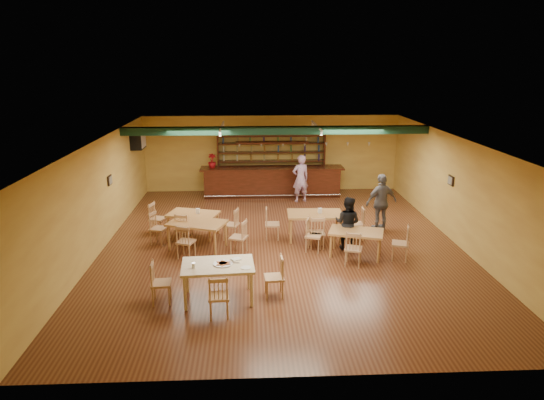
{
  "coord_description": "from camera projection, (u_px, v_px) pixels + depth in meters",
  "views": [
    {
      "loc": [
        -0.88,
        -12.82,
        5.06
      ],
      "look_at": [
        -0.24,
        0.6,
        1.15
      ],
      "focal_mm": 31.75,
      "sensor_mm": 36.0,
      "label": 1
    }
  ],
  "objects": [
    {
      "name": "patron_right_b",
      "position": [
        381.0,
        202.0,
        14.7
      ],
      "size": [
        1.12,
        0.71,
        1.77
      ],
      "primitive_type": "imported",
      "rotation": [
        0.0,
        0.0,
        3.43
      ],
      "color": "slate",
      "rests_on": "ground"
    },
    {
      "name": "track_rail_right",
      "position": [
        317.0,
        126.0,
        16.25
      ],
      "size": [
        0.05,
        2.5,
        0.05
      ],
      "primitive_type": "cube",
      "color": "silver",
      "rests_on": "ceiling"
    },
    {
      "name": "bar_counter",
      "position": [
        272.0,
        182.0,
        18.53
      ],
      "size": [
        5.46,
        0.85,
        1.13
      ],
      "primitive_type": "cube",
      "color": "#32170A",
      "rests_on": "ground"
    },
    {
      "name": "near_table",
      "position": [
        218.0,
        282.0,
        10.48
      ],
      "size": [
        1.61,
        1.1,
        0.83
      ],
      "primitive_type": "cube",
      "rotation": [
        0.0,
        0.0,
        0.07
      ],
      "color": "tan",
      "rests_on": "ground"
    },
    {
      "name": "pizza_server",
      "position": [
        231.0,
        262.0,
        10.43
      ],
      "size": [
        0.33,
        0.15,
        0.0
      ],
      "primitive_type": "cube",
      "rotation": [
        0.0,
        0.0,
        -0.18
      ],
      "color": "silver",
      "rests_on": "pizza_tray"
    },
    {
      "name": "picture_left",
      "position": [
        110.0,
        180.0,
        14.01
      ],
      "size": [
        0.04,
        0.34,
        0.28
      ],
      "primitive_type": "cube",
      "color": "black",
      "rests_on": "wall_left"
    },
    {
      "name": "napkin_stack",
      "position": [
        236.0,
        259.0,
        10.59
      ],
      "size": [
        0.25,
        0.23,
        0.03
      ],
      "primitive_type": "cube",
      "rotation": [
        0.0,
        0.0,
        0.57
      ],
      "color": "white",
      "rests_on": "near_table"
    },
    {
      "name": "poinsettia",
      "position": [
        212.0,
        161.0,
        18.19
      ],
      "size": [
        0.39,
        0.39,
        0.54
      ],
      "primitive_type": "imported",
      "rotation": [
        0.0,
        0.0,
        0.35
      ],
      "color": "maroon",
      "rests_on": "bar_counter"
    },
    {
      "name": "pizza_tray",
      "position": [
        223.0,
        264.0,
        10.37
      ],
      "size": [
        0.42,
        0.42,
        0.01
      ],
      "primitive_type": "cylinder",
      "rotation": [
        0.0,
        0.0,
        0.05
      ],
      "color": "silver",
      "rests_on": "near_table"
    },
    {
      "name": "dining_table_b",
      "position": [
        314.0,
        226.0,
        14.08
      ],
      "size": [
        1.61,
        1.01,
        0.79
      ],
      "primitive_type": "cube",
      "rotation": [
        0.0,
        0.0,
        -0.04
      ],
      "color": "#AF7C3E",
      "rests_on": "ground"
    },
    {
      "name": "patron_right_a",
      "position": [
        347.0,
        223.0,
        13.25
      ],
      "size": [
        0.91,
        0.85,
        1.5
      ],
      "primitive_type": "imported",
      "rotation": [
        0.0,
        0.0,
        2.61
      ],
      "color": "black",
      "rests_on": "ground"
    },
    {
      "name": "dining_table_c",
      "position": [
        198.0,
        235.0,
        13.37
      ],
      "size": [
        1.75,
        1.38,
        0.77
      ],
      "primitive_type": "cube",
      "rotation": [
        0.0,
        0.0,
        -0.34
      ],
      "color": "#AF7C3E",
      "rests_on": "ground"
    },
    {
      "name": "patron_bar",
      "position": [
        301.0,
        178.0,
        17.7
      ],
      "size": [
        0.74,
        0.59,
        1.76
      ],
      "primitive_type": "imported",
      "rotation": [
        0.0,
        0.0,
        3.45
      ],
      "color": "#9953B4",
      "rests_on": "ground"
    },
    {
      "name": "ceiling_beam",
      "position": [
        276.0,
        130.0,
        15.63
      ],
      "size": [
        10.0,
        0.3,
        0.25
      ],
      "primitive_type": "cube",
      "color": "#10301E",
      "rests_on": "ceiling"
    },
    {
      "name": "dining_table_d",
      "position": [
        356.0,
        243.0,
        12.88
      ],
      "size": [
        1.59,
        1.22,
        0.7
      ],
      "primitive_type": "cube",
      "rotation": [
        0.0,
        0.0,
        -0.31
      ],
      "color": "#AF7C3E",
      "rests_on": "ground"
    },
    {
      "name": "track_rail_left",
      "position": [
        222.0,
        126.0,
        16.11
      ],
      "size": [
        0.05,
        2.5,
        0.05
      ],
      "primitive_type": "cube",
      "color": "silver",
      "rests_on": "ceiling"
    },
    {
      "name": "dining_table_a",
      "position": [
        194.0,
        225.0,
        14.31
      ],
      "size": [
        1.63,
        1.24,
        0.72
      ],
      "primitive_type": "cube",
      "rotation": [
        0.0,
        0.0,
        -0.29
      ],
      "color": "#AF7C3E",
      "rests_on": "ground"
    },
    {
      "name": "picture_right",
      "position": [
        451.0,
        180.0,
        13.98
      ],
      "size": [
        0.04,
        0.34,
        0.28
      ],
      "primitive_type": "cube",
      "color": "black",
      "rests_on": "wall_right"
    },
    {
      "name": "ac_unit",
      "position": [
        138.0,
        140.0,
        16.9
      ],
      "size": [
        0.34,
        0.7,
        0.48
      ],
      "primitive_type": "cube",
      "color": "silver",
      "rests_on": "wall_left"
    },
    {
      "name": "back_bar_hutch",
      "position": [
        271.0,
        164.0,
        18.97
      ],
      "size": [
        4.23,
        0.4,
        2.28
      ],
      "primitive_type": "cube",
      "color": "#32170A",
      "rests_on": "ground"
    },
    {
      "name": "parmesan_shaker",
      "position": [
        194.0,
        266.0,
        10.17
      ],
      "size": [
        0.08,
        0.08,
        0.11
      ],
      "primitive_type": "cylinder",
      "rotation": [
        0.0,
        0.0,
        0.07
      ],
      "color": "#EAE5C6",
      "rests_on": "near_table"
    },
    {
      "name": "floor",
      "position": [
        282.0,
        244.0,
        13.75
      ],
      "size": [
        12.0,
        12.0,
        0.0
      ],
      "primitive_type": "plane",
      "color": "#502816",
      "rests_on": "ground"
    },
    {
      "name": "side_plate",
      "position": [
        246.0,
        268.0,
        10.18
      ],
      "size": [
        0.23,
        0.23,
        0.01
      ],
      "primitive_type": "cylinder",
      "rotation": [
        0.0,
        0.0,
        0.07
      ],
      "color": "white",
      "rests_on": "near_table"
    }
  ]
}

